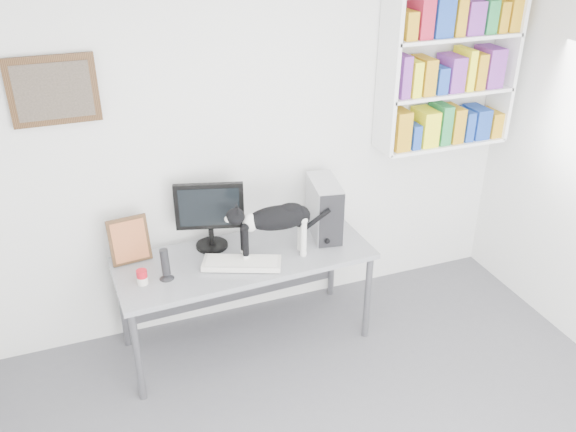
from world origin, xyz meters
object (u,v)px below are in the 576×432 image
Objects in this scene: monitor at (210,215)px; soup_can at (142,277)px; cat at (276,231)px; desk at (246,299)px; bookshelf at (449,64)px; speaker at (165,264)px; leaning_print at (129,239)px; keyboard at (242,263)px; pc_tower at (324,208)px.

monitor reaches higher than soup_can.
monitor is 0.48m from cat.
desk is 0.83m from soup_can.
bookshelf reaches higher than monitor.
speaker is 0.36m from leaning_print.
monitor is 0.49m from speaker.
keyboard is at bearing -166.93° from cat.
bookshelf is at bearing 18.88° from cat.
monitor is 0.77× the size of cat.
monitor is at bearing -7.28° from leaning_print.
pc_tower is at bearing -171.40° from bookshelf.
desk is at bearing 87.31° from keyboard.
desk is at bearing -161.67° from pc_tower.
keyboard is at bearing -52.47° from monitor.
cat is at bearing -23.64° from desk.
pc_tower is (0.64, 0.10, 0.57)m from desk.
speaker is (-0.37, -0.29, -0.14)m from monitor.
bookshelf is at bearing 3.17° from speaker.
soup_can is (0.03, -0.31, -0.12)m from leaning_print.
bookshelf is 2.46m from speaker.
pc_tower reaches higher than speaker.
desk is at bearing 164.52° from cat.
cat is at bearing -148.04° from pc_tower.
bookshelf reaches higher than pc_tower.
desk is 0.93m from leaning_print.
soup_can is (-0.71, -0.10, 0.42)m from desk.
keyboard is (-1.71, -0.37, -1.10)m from bookshelf.
monitor is 1.52× the size of leaning_print.
cat reaches higher than keyboard.
keyboard is at bearing -153.51° from pc_tower.
keyboard is (0.13, -0.31, -0.23)m from monitor.
leaning_print is 3.28× the size of soup_can.
bookshelf reaches higher than keyboard.
bookshelf is 5.56× the size of speaker.
pc_tower is 1.21m from speaker.
monitor reaches higher than leaning_print.
keyboard is 0.80× the size of cat.
keyboard is 0.51m from speaker.
cat is (0.76, 0.01, 0.09)m from speaker.
desk is 0.41m from keyboard.
cat is (0.94, -0.29, 0.03)m from leaning_print.
desk is 5.31× the size of leaning_print.
keyboard is 0.77m from leaning_print.
pc_tower reaches higher than desk.
monitor is at bearing -178.27° from bookshelf.
monitor is 0.41m from keyboard.
desk is 0.61m from cat.
desk is at bearing 7.92° from soup_can.
cat is (0.91, 0.02, 0.15)m from soup_can.
bookshelf is 0.71× the size of desk.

